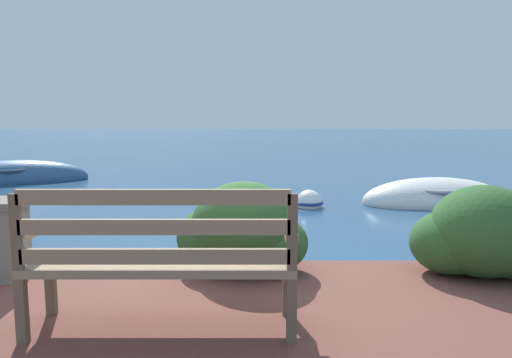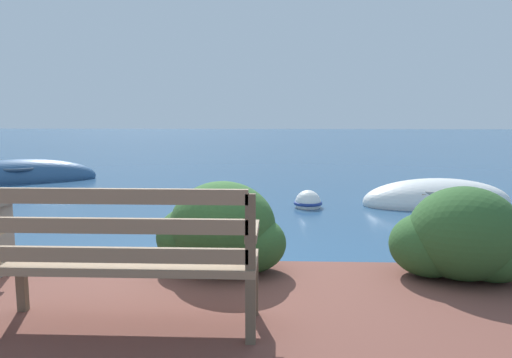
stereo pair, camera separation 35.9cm
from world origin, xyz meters
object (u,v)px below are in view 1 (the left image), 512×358
park_bench (161,256)px  rowboat_nearest (435,200)px  mooring_buoy (309,203)px  rowboat_mid (11,180)px

park_bench → rowboat_nearest: bearing=62.0°
mooring_buoy → rowboat_nearest: bearing=8.3°
park_bench → mooring_buoy: park_bench is taller
rowboat_nearest → rowboat_mid: bearing=-22.2°
rowboat_mid → rowboat_nearest: bearing=138.4°
rowboat_nearest → mooring_buoy: rowboat_nearest is taller
rowboat_nearest → park_bench: bearing=50.4°
rowboat_mid → mooring_buoy: size_ratio=7.16×
rowboat_mid → mooring_buoy: (6.34, -2.83, 0.00)m
rowboat_mid → park_bench: bearing=96.0°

